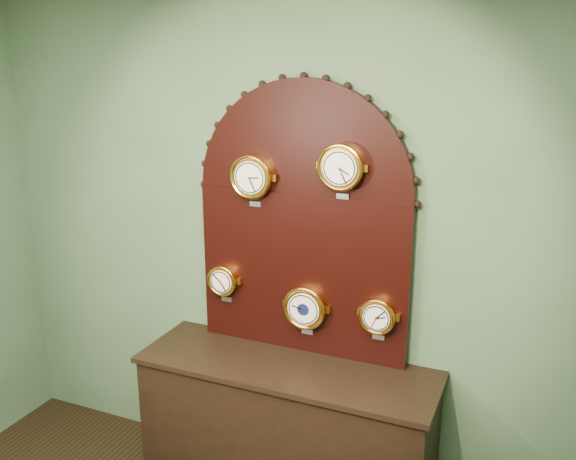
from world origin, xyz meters
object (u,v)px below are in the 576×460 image
at_px(display_board, 303,212).
at_px(roman_clock, 252,177).
at_px(hygrometer, 223,280).
at_px(barometer, 305,307).
at_px(arabic_clock, 341,167).
at_px(tide_clock, 378,316).
at_px(shop_counter, 287,434).

distance_m(display_board, roman_clock, 0.33).
relative_size(hygrometer, barometer, 0.79).
bearing_deg(arabic_clock, barometer, -179.93).
bearing_deg(hygrometer, roman_clock, -0.46).
xyz_separation_m(display_board, barometer, (0.05, -0.07, -0.52)).
height_order(hygrometer, tide_clock, hygrometer).
height_order(hygrometer, barometer, hygrometer).
height_order(barometer, tide_clock, barometer).
height_order(roman_clock, barometer, roman_clock).
height_order(display_board, roman_clock, display_board).
xyz_separation_m(roman_clock, hygrometer, (-0.19, 0.00, -0.62)).
bearing_deg(roman_clock, hygrometer, 179.54).
distance_m(roman_clock, barometer, 0.77).
relative_size(display_board, tide_clock, 6.21).
height_order(roman_clock, hygrometer, roman_clock).
distance_m(arabic_clock, barometer, 0.81).
distance_m(roman_clock, tide_clock, 0.99).
relative_size(roman_clock, arabic_clock, 1.00).
bearing_deg(arabic_clock, display_board, 163.90).
xyz_separation_m(display_board, hygrometer, (-0.46, -0.07, -0.43)).
bearing_deg(barometer, display_board, 124.06).
bearing_deg(barometer, tide_clock, 0.20).
bearing_deg(display_board, roman_clock, -165.90).
distance_m(display_board, arabic_clock, 0.36).
height_order(arabic_clock, hygrometer, arabic_clock).
xyz_separation_m(roman_clock, barometer, (0.31, -0.00, -0.70)).
xyz_separation_m(hygrometer, barometer, (0.51, -0.00, -0.08)).
xyz_separation_m(shop_counter, display_board, (0.00, 0.22, 1.23)).
bearing_deg(roman_clock, shop_counter, -29.86).
relative_size(roman_clock, tide_clock, 1.18).
bearing_deg(shop_counter, tide_clock, 18.89).
bearing_deg(hygrometer, tide_clock, -0.02).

